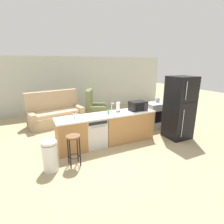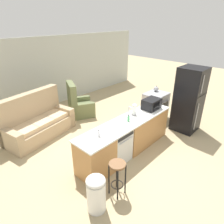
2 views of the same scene
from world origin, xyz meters
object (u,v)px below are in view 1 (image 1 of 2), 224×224
object	(u,v)px
microwave	(138,106)
paper_towel_roll	(118,107)
trash_bin	(50,155)
refrigerator	(179,108)
bar_stool	(74,144)
soap_bottle	(108,112)
dishwasher	(95,132)
couch	(55,114)
stove_range	(155,115)
dish_soap_bottle	(75,116)
armchair	(94,109)
kettle	(158,100)

from	to	relation	value
microwave	paper_towel_roll	distance (m)	0.64
trash_bin	refrigerator	bearing A→B (deg)	2.23
refrigerator	bar_stool	bearing A→B (deg)	-176.95
soap_bottle	trash_bin	world-z (taller)	soap_bottle
dishwasher	microwave	size ratio (longest dim) A/B	1.68
soap_bottle	couch	xyz separation A→B (m)	(-1.15, 2.47, -0.58)
stove_range	soap_bottle	xyz separation A→B (m)	(-2.18, -0.57, 0.52)
refrigerator	soap_bottle	xyz separation A→B (m)	(-2.18, 0.53, 0.00)
dish_soap_bottle	armchair	bearing A→B (deg)	60.79
soap_bottle	dish_soap_bottle	bearing A→B (deg)	178.92
bar_stool	armchair	bearing A→B (deg)	63.12
kettle	trash_bin	size ratio (longest dim) A/B	0.28
dishwasher	kettle	xyz separation A→B (m)	(2.77, 0.68, 0.56)
microwave	soap_bottle	distance (m)	1.02
trash_bin	couch	size ratio (longest dim) A/B	0.35
dish_soap_bottle	couch	size ratio (longest dim) A/B	0.08
dishwasher	paper_towel_roll	world-z (taller)	paper_towel_roll
bar_stool	paper_towel_roll	bearing A→B (deg)	28.02
dishwasher	soap_bottle	distance (m)	0.69
refrigerator	armchair	distance (m)	3.65
paper_towel_roll	kettle	xyz separation A→B (m)	(1.97, 0.57, -0.05)
dishwasher	kettle	world-z (taller)	kettle
bar_stool	trash_bin	distance (m)	0.55
stove_range	trash_bin	world-z (taller)	stove_range
couch	armchair	xyz separation A→B (m)	(1.67, 0.19, -0.04)
kettle	bar_stool	bearing A→B (deg)	-158.33
refrigerator	armchair	bearing A→B (deg)	117.51
microwave	refrigerator	bearing A→B (deg)	-25.16
dishwasher	paper_towel_roll	size ratio (longest dim) A/B	2.98
microwave	kettle	bearing A→B (deg)	26.98
kettle	dishwasher	bearing A→B (deg)	-166.22
microwave	soap_bottle	size ratio (longest dim) A/B	2.84
microwave	trash_bin	size ratio (longest dim) A/B	0.68
kettle	trash_bin	bearing A→B (deg)	-161.25
bar_stool	trash_bin	world-z (taller)	same
paper_towel_roll	bar_stool	size ratio (longest dim) A/B	0.38
microwave	paper_towel_roll	size ratio (longest dim) A/B	1.77
dishwasher	armchair	distance (m)	2.81
trash_bin	armchair	distance (m)	4.02
couch	bar_stool	bearing A→B (deg)	-90.67
bar_stool	microwave	bearing A→B (deg)	18.25
refrigerator	soap_bottle	bearing A→B (deg)	166.29
dish_soap_bottle	armchair	world-z (taller)	armchair
bar_stool	dish_soap_bottle	bearing A→B (deg)	72.33
soap_bottle	dish_soap_bottle	xyz separation A→B (m)	(-0.96, 0.02, 0.00)
bar_stool	armchair	distance (m)	3.79
trash_bin	paper_towel_roll	bearing A→B (deg)	21.12
dish_soap_bottle	kettle	bearing A→B (deg)	11.57
paper_towel_roll	armchair	xyz separation A→B (m)	(0.13, 2.54, -0.69)
stove_range	armchair	world-z (taller)	armchair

